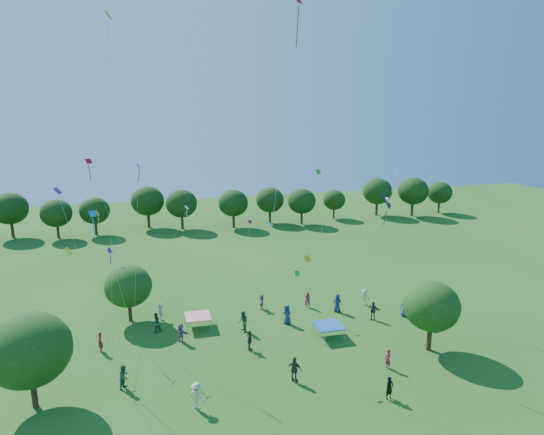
% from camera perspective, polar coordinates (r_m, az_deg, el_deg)
% --- Properties ---
extents(near_tree_west, '(5.33, 5.33, 6.49)m').
position_cam_1_polar(near_tree_west, '(35.35, -26.72, -13.72)').
color(near_tree_west, '#422B19').
rests_on(near_tree_west, ground).
extents(near_tree_north, '(4.22, 4.22, 5.25)m').
position_cam_1_polar(near_tree_north, '(45.66, -16.56, -7.74)').
color(near_tree_north, '#422B19').
rests_on(near_tree_north, ground).
extents(near_tree_east, '(4.39, 4.39, 5.73)m').
position_cam_1_polar(near_tree_east, '(40.70, 18.28, -9.89)').
color(near_tree_east, '#422B19').
rests_on(near_tree_east, ground).
extents(treeline, '(88.01, 8.77, 6.77)m').
position_cam_1_polar(treeline, '(77.24, -9.14, 1.76)').
color(treeline, '#422B19').
rests_on(treeline, ground).
extents(tent_red_stripe, '(2.20, 2.20, 1.10)m').
position_cam_1_polar(tent_red_stripe, '(43.97, -8.72, -11.42)').
color(tent_red_stripe, '#E21A46').
rests_on(tent_red_stripe, ground).
extents(tent_blue, '(2.20, 2.20, 1.10)m').
position_cam_1_polar(tent_blue, '(42.11, 6.68, -12.51)').
color(tent_blue, '#1A51AA').
rests_on(tent_blue, ground).
extents(man_in_black, '(0.68, 0.53, 1.62)m').
position_cam_1_polar(man_in_black, '(35.10, 13.65, -18.91)').
color(man_in_black, black).
rests_on(man_in_black, ground).
extents(crowd_person_0, '(1.04, 0.84, 1.85)m').
position_cam_1_polar(crowd_person_0, '(47.21, 15.36, -10.12)').
color(crowd_person_0, navy).
rests_on(crowd_person_0, ground).
extents(crowd_person_1, '(0.68, 0.55, 1.57)m').
position_cam_1_polar(crowd_person_1, '(47.70, 4.19, -9.59)').
color(crowd_person_1, maroon).
rests_on(crowd_person_1, ground).
extents(crowd_person_2, '(0.82, 0.98, 1.75)m').
position_cam_1_polar(crowd_person_2, '(36.71, -16.99, -17.46)').
color(crowd_person_2, '#225031').
rests_on(crowd_person_2, ground).
extents(crowd_person_3, '(1.22, 1.23, 1.83)m').
position_cam_1_polar(crowd_person_3, '(33.65, -8.85, -19.99)').
color(crowd_person_3, beige).
rests_on(crowd_person_3, ground).
extents(crowd_person_4, '(1.16, 1.08, 1.86)m').
position_cam_1_polar(crowd_person_4, '(35.97, 2.68, -17.42)').
color(crowd_person_4, '#3B352F').
rests_on(crowd_person_4, ground).
extents(crowd_person_5, '(0.69, 1.48, 1.52)m').
position_cam_1_polar(crowd_person_5, '(47.07, -1.24, -9.90)').
color(crowd_person_5, '#91547A').
rests_on(crowd_person_5, ground).
extents(crowd_person_6, '(0.94, 0.98, 1.79)m').
position_cam_1_polar(crowd_person_6, '(44.19, 1.79, -11.33)').
color(crowd_person_6, navy).
rests_on(crowd_person_6, ground).
extents(crowd_person_7, '(0.54, 0.71, 1.67)m').
position_cam_1_polar(crowd_person_7, '(41.95, -19.57, -13.65)').
color(crowd_person_7, maroon).
rests_on(crowd_person_7, ground).
extents(crowd_person_8, '(0.57, 0.97, 1.91)m').
position_cam_1_polar(crowd_person_8, '(42.74, -3.42, -12.15)').
color(crowd_person_8, '#265A3A').
rests_on(crowd_person_8, ground).
extents(crowd_person_9, '(1.08, 1.06, 1.59)m').
position_cam_1_polar(crowd_person_9, '(48.94, 10.83, -9.18)').
color(crowd_person_9, beige).
rests_on(crowd_person_9, ground).
extents(crowd_person_10, '(0.83, 1.08, 1.68)m').
position_cam_1_polar(crowd_person_10, '(39.92, -2.65, -14.27)').
color(crowd_person_10, '#3A342F').
rests_on(crowd_person_10, ground).
extents(crowd_person_11, '(1.37, 1.56, 1.65)m').
position_cam_1_polar(crowd_person_11, '(41.82, -10.66, -13.17)').
color(crowd_person_11, '#93558E').
rests_on(crowd_person_11, ground).
extents(crowd_person_12, '(1.00, 0.86, 1.78)m').
position_cam_1_polar(crowd_person_12, '(46.92, 7.71, -9.94)').
color(crowd_person_12, '#1A244C').
rests_on(crowd_person_12, ground).
extents(crowd_person_13, '(0.45, 0.62, 1.54)m').
position_cam_1_polar(crowd_person_13, '(38.50, 13.48, -15.87)').
color(crowd_person_13, maroon).
rests_on(crowd_person_13, ground).
extents(crowd_person_14, '(0.99, 0.79, 1.77)m').
position_cam_1_polar(crowd_person_14, '(43.85, -13.51, -11.93)').
color(crowd_person_14, '#255739').
rests_on(crowd_person_14, ground).
extents(crowd_person_15, '(0.86, 1.12, 1.56)m').
position_cam_1_polar(crowd_person_15, '(46.06, -12.91, -10.77)').
color(crowd_person_15, beige).
rests_on(crowd_person_15, ground).
extents(crowd_person_16, '(1.07, 1.03, 1.74)m').
position_cam_1_polar(crowd_person_16, '(45.91, 11.78, -10.67)').
color(crowd_person_16, '#453B37').
rests_on(crowd_person_16, ground).
extents(pirate_kite, '(5.89, 1.54, 11.30)m').
position_cam_1_polar(pirate_kite, '(37.70, 13.21, 1.65)').
color(pirate_kite, black).
extents(red_high_kite, '(4.54, 4.35, 25.96)m').
position_cam_1_polar(red_high_kite, '(38.29, 2.26, 17.66)').
color(red_high_kite, red).
extents(small_kite_0, '(1.55, 2.89, 7.55)m').
position_cam_1_polar(small_kite_0, '(44.27, -2.80, -2.98)').
color(small_kite_0, red).
extents(small_kite_1, '(1.85, 4.32, 22.83)m').
position_cam_1_polar(small_kite_1, '(30.41, -18.54, 8.95)').
color(small_kite_1, orange).
extents(small_kite_2, '(3.68, 3.58, 8.40)m').
position_cam_1_polar(small_kite_2, '(47.05, -19.10, -1.30)').
color(small_kite_2, '#F3A315').
extents(small_kite_3, '(1.22, 5.41, 11.53)m').
position_cam_1_polar(small_kite_3, '(48.40, 5.64, 2.35)').
color(small_kite_3, '#21941A').
extents(small_kite_4, '(1.26, 1.23, 13.41)m').
position_cam_1_polar(small_kite_4, '(39.86, -15.56, 1.22)').
color(small_kite_4, '#1331C7').
extents(small_kite_5, '(2.56, 1.67, 12.91)m').
position_cam_1_polar(small_kite_5, '(33.62, -22.44, -1.99)').
color(small_kite_5, '#65178C').
extents(small_kite_6, '(3.28, 1.73, 12.76)m').
position_cam_1_polar(small_kite_6, '(47.25, 13.86, 3.01)').
color(small_kite_6, white).
extents(small_kite_7, '(0.69, 0.54, 11.01)m').
position_cam_1_polar(small_kite_7, '(34.88, -19.98, -3.03)').
color(small_kite_7, '#0C7BB9').
extents(small_kite_8, '(3.96, 0.55, 13.48)m').
position_cam_1_polar(small_kite_8, '(43.92, -19.51, 2.61)').
color(small_kite_8, red).
extents(small_kite_9, '(1.99, 0.58, 4.39)m').
position_cam_1_polar(small_kite_9, '(44.70, 4.33, -5.29)').
color(small_kite_9, '#E3AE0B').
extents(small_kite_10, '(4.48, 0.93, 7.33)m').
position_cam_1_polar(small_kite_10, '(40.10, -22.09, -4.73)').
color(small_kite_10, yellow).
extents(small_kite_11, '(1.83, 2.24, 5.89)m').
position_cam_1_polar(small_kite_11, '(36.32, 3.67, -8.54)').
color(small_kite_11, green).
extents(small_kite_12, '(0.83, 2.28, 6.51)m').
position_cam_1_polar(small_kite_12, '(47.93, 0.04, -2.09)').
color(small_kite_12, '#1794E8').
extents(small_kite_13, '(1.49, 0.92, 6.76)m').
position_cam_1_polar(small_kite_13, '(40.98, -18.20, -5.13)').
color(small_kite_13, '#771AA0').
extents(small_kite_14, '(4.86, 5.74, 7.94)m').
position_cam_1_polar(small_kite_14, '(48.85, -10.88, -1.01)').
color(small_kite_14, silver).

